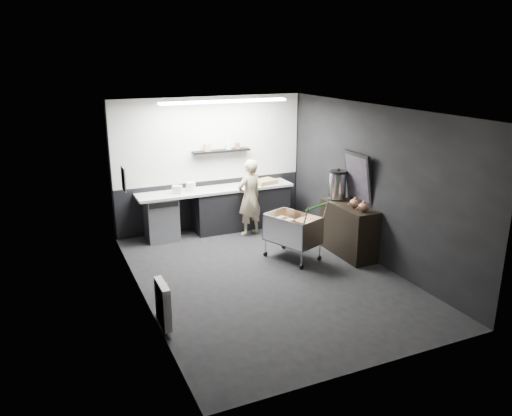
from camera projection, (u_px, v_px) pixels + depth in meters
name	position (u px, v px, depth m)	size (l,w,h in m)	color
floor	(267.00, 276.00, 8.19)	(5.50, 5.50, 0.00)	black
ceiling	(268.00, 110.00, 7.39)	(5.50, 5.50, 0.00)	silver
wall_back	(210.00, 164.00, 10.19)	(5.50, 5.50, 0.00)	black
wall_front	(376.00, 261.00, 5.39)	(5.50, 5.50, 0.00)	black
wall_left	(139.00, 213.00, 7.01)	(5.50, 5.50, 0.00)	black
wall_right	(373.00, 184.00, 8.57)	(5.50, 5.50, 0.00)	black
kitchen_wall_panel	(210.00, 139.00, 10.02)	(3.95, 0.02, 1.70)	silver
dado_panel	(212.00, 204.00, 10.42)	(3.95, 0.02, 1.00)	black
floating_shelf	(221.00, 151.00, 10.07)	(1.20, 0.22, 0.04)	black
wall_clock	(273.00, 121.00, 10.47)	(0.20, 0.20, 0.03)	silver
poster	(123.00, 179.00, 8.09)	(0.02, 0.30, 0.40)	silver
poster_red_band	(123.00, 175.00, 8.07)	(0.01, 0.22, 0.10)	#B71631
radiator	(163.00, 304.00, 6.54)	(0.10, 0.50, 0.60)	silver
ceiling_strip	(224.00, 101.00, 9.01)	(2.40, 0.20, 0.04)	white
prep_counter	(223.00, 209.00, 10.22)	(3.20, 0.61, 0.90)	black
person	(250.00, 197.00, 9.89)	(0.56, 0.37, 1.54)	beige
shopping_cart	(292.00, 231.00, 8.75)	(0.93, 1.20, 1.09)	silver
sideboard	(348.00, 223.00, 8.97)	(0.53, 1.24, 1.85)	black
fire_extinguisher	(163.00, 296.00, 6.96)	(0.16, 0.16, 0.52)	red
cardboard_box	(265.00, 182.00, 10.39)	(0.44, 0.34, 0.09)	#9A8552
pink_tub	(191.00, 187.00, 9.80)	(0.18, 0.18, 0.18)	#F6D5D8
white_container	(177.00, 190.00, 9.65)	(0.18, 0.14, 0.16)	silver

